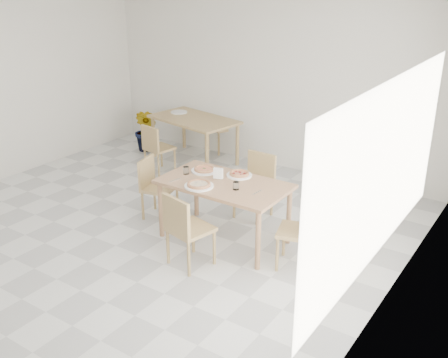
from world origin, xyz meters
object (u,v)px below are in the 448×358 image
Objects in this scene: chair_south at (185,226)px; tumbler_a at (236,186)px; plate_pepperoni at (239,175)px; potted_plant at (146,130)px; pizza_margherita at (204,169)px; chair_east at (305,227)px; plate_empty at (179,112)px; pizza_pepperoni at (239,173)px; tumbler_b at (186,170)px; pizza_mushroom at (199,184)px; chair_back_s at (156,146)px; second_table at (194,123)px; chair_west at (154,183)px; chair_back_n at (227,123)px; plate_mushroom at (199,186)px; chair_north at (257,180)px; napkin_holder at (218,174)px; plate_margherita at (204,171)px; main_table at (224,189)px.

tumbler_a is (0.23, 0.66, 0.30)m from chair_south.
chair_south is at bearing -92.18° from plate_pepperoni.
chair_south reaches higher than potted_plant.
pizza_margherita is (-0.40, 0.91, 0.28)m from chair_south.
chair_east is 2.99× the size of plate_empty.
pizza_pepperoni is 0.65m from tumbler_b.
chair_east is 0.91m from tumbler_a.
tumbler_a is (0.40, 0.17, 0.01)m from pizza_mushroom.
chair_back_s reaches higher than plate_empty.
second_table is (-2.21, 2.13, -0.13)m from tumbler_a.
chair_west is at bearing -168.68° from plate_pepperoni.
chair_east is at bearing -133.33° from chair_south.
chair_back_n reaches higher than pizza_pepperoni.
plate_empty is (-2.46, 1.91, -0.02)m from pizza_pepperoni.
chair_east is 1.08× the size of potted_plant.
pizza_pepperoni is at bearing -30.95° from second_table.
plate_mushroom is 3.62m from potted_plant.
second_table is (-1.95, 1.22, 0.18)m from chair_north.
napkin_holder reaches higher than chair_south.
plate_margherita is at bearing -113.75° from chair_east.
plate_margherita is at bearing -53.50° from chair_south.
chair_east reaches higher than plate_mushroom.
pizza_margherita is (-0.24, 0.43, 0.02)m from plate_mushroom.
plate_margherita is (-0.40, 0.16, 0.09)m from main_table.
chair_south is 4.04m from potted_plant.
pizza_mushroom and pizza_pepperoni have the same top height.
second_table is (-1.82, 2.31, -0.09)m from plate_mushroom.
pizza_mushroom is 1.03× the size of plate_empty.
pizza_margherita is 0.23m from tumbler_b.
plate_mushroom is at bearing -95.63° from chair_east.
pizza_pepperoni is (0.04, 1.03, 0.28)m from chair_south.
pizza_mushroom is 0.58m from pizza_pepperoni.
tumbler_b is at bearing -124.42° from pizza_margherita.
chair_north reaches higher than potted_plant.
second_table is at bearing 130.12° from pizza_margherita.
plate_pepperoni is 0.28m from napkin_holder.
plate_empty is 0.73m from potted_plant.
pizza_mushroom is 2.50m from chair_back_s.
chair_west is at bearing -168.68° from pizza_pepperoni.
chair_east is at bearing 10.73° from pizza_mushroom.
pizza_mushroom is 3.51m from chair_back_n.
tumbler_a is (0.23, -0.10, 0.13)m from main_table.
main_table is 1.88× the size of chair_west.
pizza_mushroom is at bearing -41.55° from second_table.
plate_margherita is (-0.40, 0.91, 0.26)m from chair_south.
plate_margherita is at bearing -165.57° from pizza_pepperoni.
tumbler_a is 0.12× the size of chair_back_s.
plate_empty is at bearing 134.96° from plate_margherita.
chair_back_s reaches higher than plate_pepperoni.
pizza_pepperoni is at bearing -27.15° from chair_back_n.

